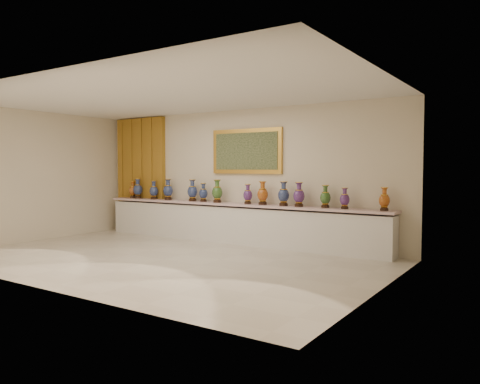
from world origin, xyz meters
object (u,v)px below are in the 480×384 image
Objects in this scene: vase_0 at (133,190)px; vase_1 at (138,189)px; counter at (233,224)px; vase_2 at (154,191)px.

vase_0 is 0.21m from vase_1.
vase_2 is (-2.39, -0.02, 0.67)m from counter.
vase_2 is (0.78, -0.04, 0.01)m from vase_0.
vase_1 is (0.21, -0.03, 0.03)m from vase_0.
vase_0 is at bearing 179.75° from counter.
vase_0 is 0.86× the size of vase_1.
vase_0 is 0.78m from vase_2.
vase_0 is at bearing 177.32° from vase_2.
vase_2 is at bearing -1.13° from vase_1.
counter is at bearing -0.25° from vase_0.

